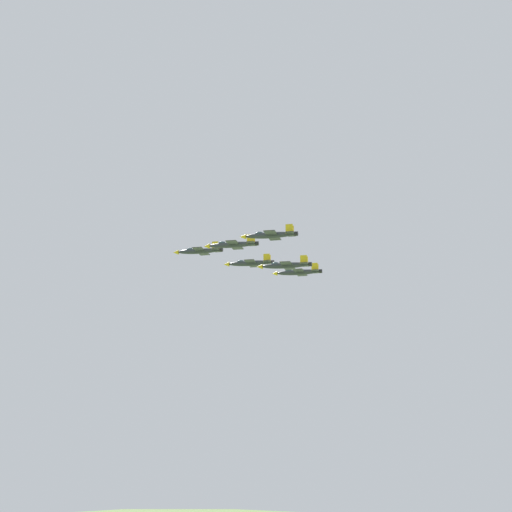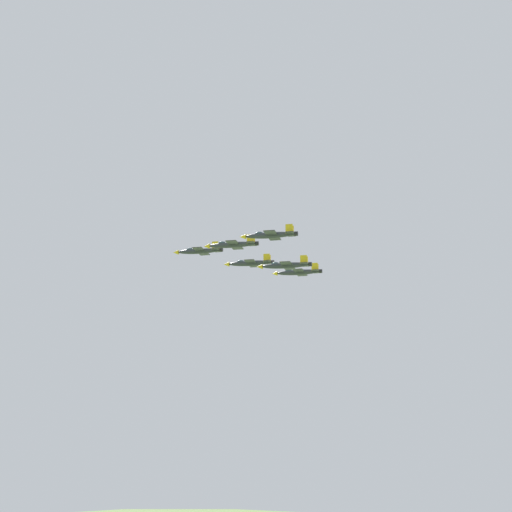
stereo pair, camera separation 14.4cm
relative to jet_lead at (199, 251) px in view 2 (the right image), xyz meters
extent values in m
ellipsoid|color=#2D3338|center=(-0.02, -0.01, -0.07)|extent=(13.12, 7.46, 1.76)
cone|color=gold|center=(6.87, 3.26, -0.07)|extent=(2.23, 2.11, 1.50)
ellipsoid|color=#334751|center=(2.70, 1.28, 0.59)|extent=(2.69, 2.20, 1.03)
cube|color=#2D3338|center=(-0.64, -0.30, -0.17)|extent=(7.02, 10.18, 0.18)
cube|color=gold|center=(-2.53, 3.67, -0.12)|extent=(2.84, 1.82, 0.21)
cube|color=gold|center=(1.24, -4.28, -0.12)|extent=(2.84, 1.82, 0.21)
cube|color=#2D3338|center=(-5.22, -2.47, -0.07)|extent=(3.95, 5.16, 0.18)
cube|color=gold|center=(-5.35, -1.56, 1.20)|extent=(1.87, 1.05, 2.54)
cube|color=gold|center=(-4.59, -3.15, 1.20)|extent=(1.87, 1.05, 2.54)
cylinder|color=black|center=(-6.56, -3.11, -0.07)|extent=(1.41, 1.53, 1.23)
ellipsoid|color=#2D3338|center=(-17.47, 4.59, -1.95)|extent=(13.47, 7.80, 1.81)
cone|color=gold|center=(-10.41, 8.03, -1.95)|extent=(2.30, 2.18, 1.54)
ellipsoid|color=#334751|center=(-14.69, 5.95, -1.27)|extent=(2.77, 2.28, 1.06)
cube|color=#2D3338|center=(-18.11, 4.28, -2.05)|extent=(7.31, 10.46, 0.18)
cube|color=gold|center=(-20.09, 8.36, -2.00)|extent=(2.92, 1.90, 0.22)
cube|color=gold|center=(-16.12, 0.21, -2.00)|extent=(2.92, 1.90, 0.22)
cube|color=#2D3338|center=(-22.80, 2.00, -1.95)|extent=(4.11, 5.32, 0.18)
cube|color=gold|center=(-22.94, 2.94, -0.64)|extent=(1.92, 1.10, 2.62)
cube|color=gold|center=(-22.15, 1.31, -0.64)|extent=(1.92, 1.10, 2.62)
cylinder|color=black|center=(-24.17, 1.33, -1.95)|extent=(1.46, 1.58, 1.27)
ellipsoid|color=#2D3338|center=(-7.38, -16.49, -1.91)|extent=(13.40, 7.89, 1.81)
cone|color=gold|center=(-0.37, -13.00, -1.91)|extent=(2.30, 2.18, 1.54)
ellipsoid|color=#334751|center=(-4.61, -15.11, -1.23)|extent=(2.76, 2.29, 1.05)
cube|color=#2D3338|center=(-8.01, -16.81, -2.01)|extent=(7.36, 10.43, 0.18)
cube|color=gold|center=(-10.02, -12.76, -1.96)|extent=(2.90, 1.92, 0.22)
cube|color=gold|center=(-5.99, -20.85, -1.96)|extent=(2.90, 1.92, 0.22)
cube|color=#2D3338|center=(-12.67, -19.12, -1.91)|extent=(4.13, 5.30, 0.18)
cube|color=gold|center=(-12.82, -18.19, -0.60)|extent=(1.91, 1.11, 2.61)
cube|color=gold|center=(-12.01, -19.81, -0.60)|extent=(1.91, 1.11, 2.61)
cylinder|color=black|center=(-14.04, -19.81, -1.91)|extent=(1.46, 1.58, 1.27)
ellipsoid|color=#2D3338|center=(-34.92, 9.20, -3.11)|extent=(13.34, 7.70, 1.79)
cone|color=gold|center=(-27.93, 12.59, -3.11)|extent=(2.28, 2.15, 1.52)
ellipsoid|color=#334751|center=(-32.16, 10.54, -2.44)|extent=(2.74, 2.25, 1.05)
cube|color=#2D3338|center=(-35.55, 8.89, -3.21)|extent=(7.22, 10.36, 0.18)
cube|color=gold|center=(-37.51, 12.93, -3.16)|extent=(2.89, 1.88, 0.22)
cube|color=gold|center=(-33.59, 4.86, -3.16)|extent=(2.89, 1.88, 0.22)
cube|color=#2D3338|center=(-40.20, 6.64, -3.11)|extent=(4.06, 5.26, 0.18)
cube|color=gold|center=(-40.34, 7.57, -1.82)|extent=(1.90, 1.09, 2.59)
cube|color=gold|center=(-39.55, 5.96, -1.82)|extent=(1.90, 1.09, 2.59)
cylinder|color=black|center=(-41.56, 5.98, -3.11)|extent=(1.44, 1.56, 1.26)
ellipsoid|color=#2D3338|center=(-14.74, -32.97, -2.94)|extent=(13.80, 7.70, 1.85)
cone|color=gold|center=(-7.48, -29.61, -2.94)|extent=(2.33, 2.20, 1.57)
ellipsoid|color=#334751|center=(-11.87, -31.65, -2.25)|extent=(2.81, 2.29, 1.08)
cube|color=#2D3338|center=(-15.39, -33.27, -3.04)|extent=(7.28, 10.68, 0.18)
cube|color=gold|center=(-17.32, -29.08, -2.99)|extent=(2.98, 1.89, 0.22)
cube|color=gold|center=(-13.45, -37.46, -2.99)|extent=(2.98, 1.89, 0.22)
cube|color=#2D3338|center=(-20.21, -35.50, -2.94)|extent=(4.11, 5.41, 0.18)
cube|color=gold|center=(-20.34, -34.54, -1.61)|extent=(1.96, 1.08, 2.67)
cube|color=gold|center=(-19.56, -36.22, -1.61)|extent=(1.96, 1.08, 2.67)
cylinder|color=black|center=(-21.62, -36.16, -2.94)|extent=(1.47, 1.60, 1.29)
ellipsoid|color=#2D3338|center=(-24.83, -11.89, -6.18)|extent=(13.77, 7.99, 1.85)
cone|color=gold|center=(-17.61, -8.36, -6.18)|extent=(2.36, 2.23, 1.58)
ellipsoid|color=#334751|center=(-21.98, -10.49, -5.49)|extent=(2.83, 2.33, 1.08)
cube|color=#2D3338|center=(-25.48, -12.20, -6.29)|extent=(7.48, 10.70, 0.19)
cube|color=gold|center=(-27.51, -8.04, -6.23)|extent=(2.98, 1.95, 0.22)
cube|color=gold|center=(-23.44, -16.37, -6.23)|extent=(2.98, 1.95, 0.22)
cube|color=#2D3338|center=(-30.27, -14.54, -6.18)|extent=(4.20, 5.43, 0.19)
cube|color=gold|center=(-30.42, -13.58, -4.84)|extent=(1.96, 1.13, 2.68)
cube|color=gold|center=(-29.60, -15.25, -4.84)|extent=(1.96, 1.13, 2.68)
cylinder|color=black|center=(-31.68, -15.23, -6.18)|extent=(1.49, 1.62, 1.30)
camera|label=1|loc=(-164.38, 180.67, -64.46)|focal=56.44mm
camera|label=2|loc=(-164.49, 180.59, -64.46)|focal=56.44mm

